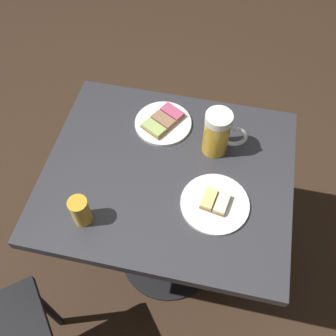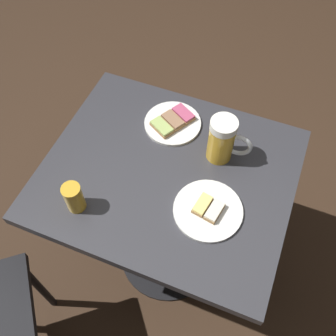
# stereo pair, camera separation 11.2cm
# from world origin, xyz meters

# --- Properties ---
(ground_plane) EXTENTS (6.00, 6.00, 0.00)m
(ground_plane) POSITION_xyz_m (0.00, 0.00, 0.00)
(ground_plane) COLOR #382619
(cafe_table) EXTENTS (0.67, 0.79, 0.71)m
(cafe_table) POSITION_xyz_m (0.00, 0.00, 0.55)
(cafe_table) COLOR black
(cafe_table) RESTS_ON ground_plane
(plate_near) EXTENTS (0.20, 0.20, 0.03)m
(plate_near) POSITION_xyz_m (0.19, 0.06, 0.72)
(plate_near) COLOR white
(plate_near) RESTS_ON cafe_table
(plate_far) EXTENTS (0.21, 0.21, 0.03)m
(plate_far) POSITION_xyz_m (-0.09, -0.16, 0.72)
(plate_far) COLOR white
(plate_far) RESTS_ON cafe_table
(beer_mug) EXTENTS (0.08, 0.14, 0.17)m
(beer_mug) POSITION_xyz_m (0.12, -0.13, 0.79)
(beer_mug) COLOR gold
(beer_mug) RESTS_ON cafe_table
(beer_glass_small) EXTENTS (0.06, 0.06, 0.10)m
(beer_glass_small) POSITION_xyz_m (-0.22, 0.21, 0.76)
(beer_glass_small) COLOR gold
(beer_glass_small) RESTS_ON cafe_table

